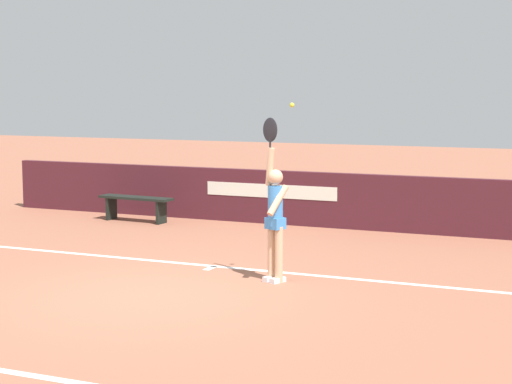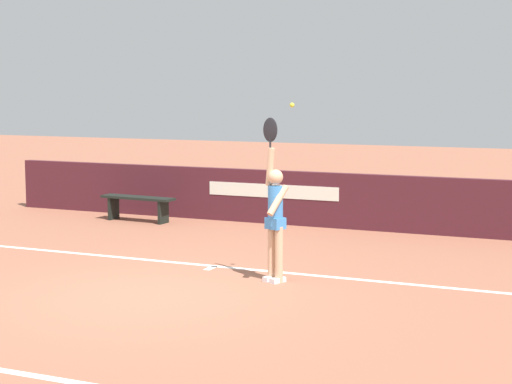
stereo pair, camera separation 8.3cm
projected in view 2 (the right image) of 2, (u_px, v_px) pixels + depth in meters
The scene contains 6 objects.
ground_plane at pixel (148, 295), 11.11m from camera, with size 60.00×60.00×0.00m, color #965A43.
court_lines at pixel (125, 305), 10.60m from camera, with size 10.29×5.25×0.00m.
back_wall at pixel (308, 199), 16.66m from camera, with size 13.73×0.18×1.08m.
tennis_player at pixel (275, 215), 11.78m from camera, with size 0.43×0.43×2.32m.
tennis_ball at pixel (292, 105), 11.55m from camera, with size 0.07×0.07×0.07m.
courtside_bench_near at pixel (138, 202), 17.23m from camera, with size 1.65×0.47×0.52m.
Camera 2 is at (5.65, -9.39, 2.71)m, focal length 59.12 mm.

